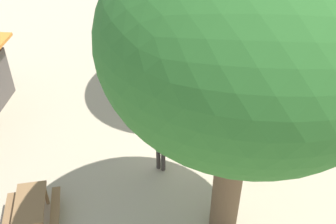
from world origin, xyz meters
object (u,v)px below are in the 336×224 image
Objects in this scene: wooden_bench at (246,149)px; picnic_table_near at (295,57)px; shade_tree_main at (246,37)px; picnic_table_far at (31,207)px; person_handler at (161,146)px; elephant at (189,105)px.

wooden_bench is 6.84m from picnic_table_near.
shade_tree_main is 7.29m from picnic_table_far.
shade_tree_main reaches higher than picnic_table_near.
picnic_table_near is (8.89, -3.56, -5.06)m from shade_tree_main.
person_handler is 4.09m from picnic_table_far.
shade_tree_main is at bearing -126.18° from picnic_table_near.
shade_tree_main reaches higher than person_handler.
picnic_table_near is 1.00× the size of picnic_table_far.
wooden_bench is at bearing -79.01° from picnic_table_far.
wooden_bench is at bearing -127.89° from picnic_table_near.
picnic_table_near is 12.71m from picnic_table_far.
wooden_bench is (2.63, -0.83, -5.18)m from shade_tree_main.
elephant is at bearing -149.40° from picnic_table_near.
elephant is 0.27× the size of shade_tree_main.
picnic_table_near is at bearing -101.20° from elephant.
person_handler is at bearing 141.96° from wooden_bench.
wooden_bench is 0.73× the size of picnic_table_far.
elephant is 1.16× the size of picnic_table_near.
person_handler reaches higher than wooden_bench.
person_handler is at bearing -69.89° from picnic_table_far.
elephant is at bearing 88.55° from wooden_bench.
person_handler is 0.20× the size of shade_tree_main.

